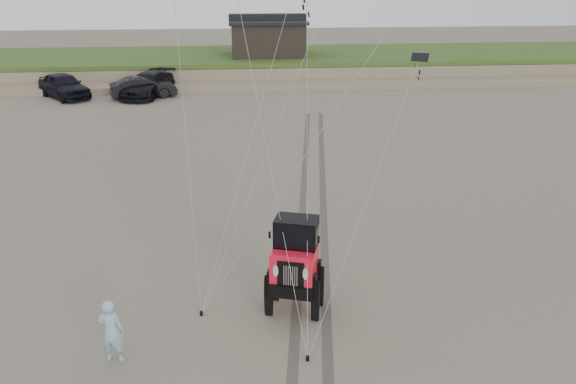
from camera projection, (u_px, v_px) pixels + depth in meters
name	position (u px, v px, depth m)	size (l,w,h in m)	color
ground	(276.00, 335.00, 13.83)	(160.00, 160.00, 0.00)	#6B6054
dune_ridge	(244.00, 65.00, 48.26)	(160.00, 14.25, 1.73)	#7A6B54
cabin	(268.00, 37.00, 47.09)	(6.40, 5.40, 3.35)	black
truck_a	(64.00, 85.00, 39.43)	(2.06, 5.12, 1.74)	black
truck_b	(143.00, 87.00, 39.47)	(1.58, 4.54, 1.50)	black
truck_c	(148.00, 85.00, 39.96)	(2.32, 5.71, 1.66)	black
jeep	(295.00, 276.00, 14.46)	(2.39, 5.55, 2.07)	#FF1730
man	(111.00, 331.00, 12.66)	(0.58, 0.38, 1.60)	#7EB5C4
stake_main	(201.00, 313.00, 14.61)	(0.08, 0.08, 0.12)	black
stake_aux	(308.00, 358.00, 12.91)	(0.08, 0.08, 0.12)	black
tire_tracks	(313.00, 206.00, 21.41)	(5.22, 29.74, 0.01)	#4C443D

